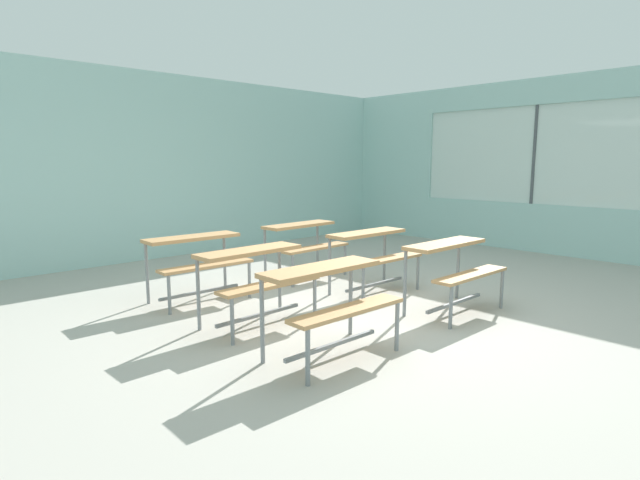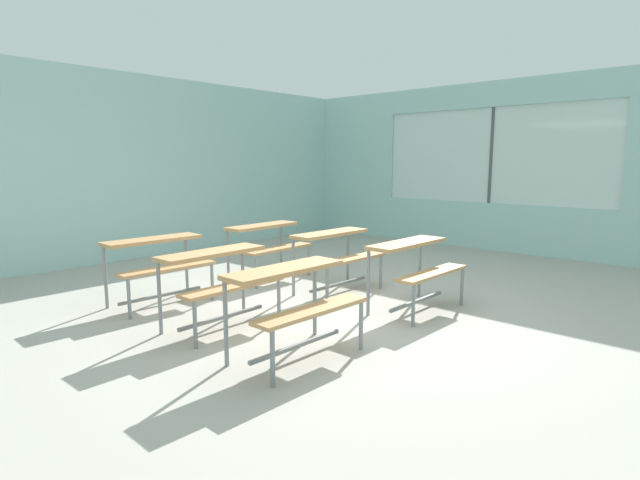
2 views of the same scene
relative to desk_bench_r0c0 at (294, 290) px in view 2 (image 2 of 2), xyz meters
The scene contains 9 objects.
ground 1.28m from the desk_bench_r0c0, 26.22° to the left, with size 10.00×9.00×0.05m, color #ADA89E.
wall_back 5.19m from the desk_bench_r0c0, 78.43° to the left, with size 10.00×0.12×3.00m, color #A8D1CC.
wall_right 6.10m from the desk_bench_r0c0, ahead, with size 0.12×9.00×3.00m.
desk_bench_r0c0 is the anchor object (origin of this frame).
desk_bench_r0c1 1.81m from the desk_bench_r0c0, ahead, with size 1.11×0.60×0.74m.
desk_bench_r1c0 1.07m from the desk_bench_r0c0, 87.31° to the left, with size 1.11×0.61×0.74m.
desk_bench_r1c1 2.12m from the desk_bench_r0c0, 30.74° to the left, with size 1.12×0.62×0.74m.
desk_bench_r2c0 2.24m from the desk_bench_r0c0, 87.95° to the left, with size 1.12×0.63×0.74m.
desk_bench_r2c1 2.85m from the desk_bench_r0c0, 52.26° to the left, with size 1.12×0.62×0.74m.
Camera 2 is at (-3.80, -3.30, 1.60)m, focal length 28.00 mm.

